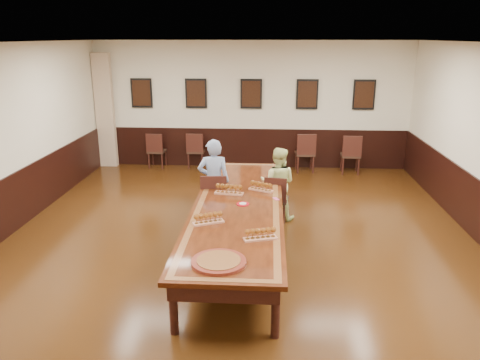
# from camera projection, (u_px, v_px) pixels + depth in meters

# --- Properties ---
(floor) EXTENTS (8.00, 10.00, 0.02)m
(floor) POSITION_uv_depth(u_px,v_px,m) (238.00, 248.00, 7.60)
(floor) COLOR black
(floor) RESTS_ON ground
(ceiling) EXTENTS (8.00, 10.00, 0.02)m
(ceiling) POSITION_uv_depth(u_px,v_px,m) (238.00, 42.00, 6.65)
(ceiling) COLOR white
(ceiling) RESTS_ON floor
(wall_back) EXTENTS (8.00, 0.02, 3.20)m
(wall_back) POSITION_uv_depth(u_px,v_px,m) (251.00, 105.00, 11.90)
(wall_back) COLOR beige
(wall_back) RESTS_ON floor
(chair_man) EXTENTS (0.50, 0.54, 0.98)m
(chair_man) POSITION_uv_depth(u_px,v_px,m) (214.00, 199.00, 8.40)
(chair_man) COLOR #301E15
(chair_man) RESTS_ON floor
(chair_woman) EXTENTS (0.48, 0.51, 0.87)m
(chair_woman) POSITION_uv_depth(u_px,v_px,m) (277.00, 198.00, 8.63)
(chair_woman) COLOR #301E15
(chair_woman) RESTS_ON floor
(spare_chair_a) EXTENTS (0.45, 0.49, 0.91)m
(spare_chair_a) POSITION_uv_depth(u_px,v_px,m) (157.00, 150.00, 12.16)
(spare_chair_a) COLOR #301E15
(spare_chair_a) RESTS_ON floor
(spare_chair_b) EXTENTS (0.43, 0.47, 0.92)m
(spare_chair_b) POSITION_uv_depth(u_px,v_px,m) (196.00, 150.00, 12.13)
(spare_chair_b) COLOR #301E15
(spare_chair_b) RESTS_ON floor
(spare_chair_c) EXTENTS (0.51, 0.55, 1.00)m
(spare_chair_c) POSITION_uv_depth(u_px,v_px,m) (305.00, 152.00, 11.74)
(spare_chair_c) COLOR #301E15
(spare_chair_c) RESTS_ON floor
(spare_chair_d) EXTENTS (0.48, 0.52, 0.98)m
(spare_chair_d) POSITION_uv_depth(u_px,v_px,m) (351.00, 154.00, 11.60)
(spare_chair_d) COLOR #301E15
(spare_chair_d) RESTS_ON floor
(person_man) EXTENTS (0.60, 0.43, 1.56)m
(person_man) POSITION_uv_depth(u_px,v_px,m) (214.00, 182.00, 8.41)
(person_man) COLOR #456BAC
(person_man) RESTS_ON floor
(person_woman) EXTENTS (0.76, 0.63, 1.36)m
(person_woman) POSITION_uv_depth(u_px,v_px,m) (278.00, 184.00, 8.64)
(person_woman) COLOR #E0E991
(person_woman) RESTS_ON floor
(pink_phone) EXTENTS (0.11, 0.15, 0.01)m
(pink_phone) POSITION_uv_depth(u_px,v_px,m) (276.00, 199.00, 7.61)
(pink_phone) COLOR #E64C8B
(pink_phone) RESTS_ON conference_table
(curtain) EXTENTS (0.45, 0.18, 2.90)m
(curtain) POSITION_uv_depth(u_px,v_px,m) (105.00, 111.00, 11.99)
(curtain) COLOR tan
(curtain) RESTS_ON floor
(wainscoting) EXTENTS (8.00, 10.00, 1.00)m
(wainscoting) POSITION_uv_depth(u_px,v_px,m) (238.00, 219.00, 7.45)
(wainscoting) COLOR black
(wainscoting) RESTS_ON floor
(conference_table) EXTENTS (1.40, 5.00, 0.76)m
(conference_table) POSITION_uv_depth(u_px,v_px,m) (238.00, 213.00, 7.42)
(conference_table) COLOR #331308
(conference_table) RESTS_ON floor
(posters) EXTENTS (6.14, 0.04, 0.74)m
(posters) POSITION_uv_depth(u_px,v_px,m) (251.00, 94.00, 11.74)
(posters) COLOR black
(posters) RESTS_ON wall_back
(flight_a) EXTENTS (0.50, 0.23, 0.18)m
(flight_a) POSITION_uv_depth(u_px,v_px,m) (229.00, 189.00, 7.83)
(flight_a) COLOR #AD6948
(flight_a) RESTS_ON conference_table
(flight_b) EXTENTS (0.45, 0.32, 0.16)m
(flight_b) POSITION_uv_depth(u_px,v_px,m) (261.00, 187.00, 8.00)
(flight_b) COLOR #AD6948
(flight_b) RESTS_ON conference_table
(flight_c) EXTENTS (0.46, 0.31, 0.17)m
(flight_c) POSITION_uv_depth(u_px,v_px,m) (208.00, 218.00, 6.60)
(flight_c) COLOR #AD6948
(flight_c) RESTS_ON conference_table
(flight_d) EXTENTS (0.46, 0.26, 0.17)m
(flight_d) POSITION_uv_depth(u_px,v_px,m) (260.00, 234.00, 6.08)
(flight_d) COLOR #AD6948
(flight_d) RESTS_ON conference_table
(red_plate_grp) EXTENTS (0.20, 0.20, 0.03)m
(red_plate_grp) POSITION_uv_depth(u_px,v_px,m) (243.00, 204.00, 7.36)
(red_plate_grp) COLOR #B90C17
(red_plate_grp) RESTS_ON conference_table
(carved_platter) EXTENTS (0.78, 0.78, 0.05)m
(carved_platter) POSITION_uv_depth(u_px,v_px,m) (219.00, 262.00, 5.45)
(carved_platter) COLOR #591911
(carved_platter) RESTS_ON conference_table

